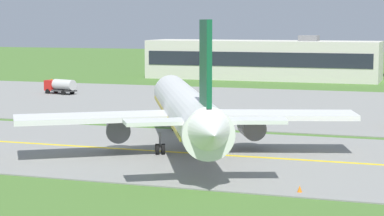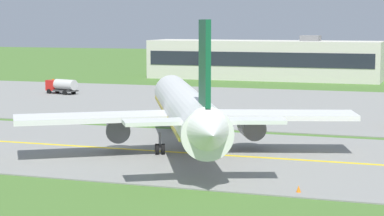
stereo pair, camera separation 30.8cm
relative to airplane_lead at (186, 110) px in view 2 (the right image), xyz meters
name	(u,v)px [view 2 (the right image)]	position (x,y,z in m)	size (l,w,h in m)	color
ground_plane	(116,149)	(-6.95, -1.00, -4.13)	(500.00, 500.00, 0.00)	#47702D
taxiway_strip	(116,149)	(-6.95, -1.00, -4.08)	(240.00, 28.00, 0.10)	gray
apron_pad	(298,106)	(3.05, 41.00, -4.08)	(140.00, 52.00, 0.10)	gray
taxiway_centreline	(116,148)	(-6.95, -1.00, -4.03)	(220.00, 0.60, 0.01)	yellow
airplane_lead	(186,110)	(0.00, 0.00, 0.00)	(30.82, 37.24, 12.70)	white
service_truck_catering	(62,86)	(-39.26, 45.99, -2.60)	(6.33, 3.62, 2.65)	red
terminal_building	(264,60)	(-14.07, 90.39, 0.10)	(50.50, 12.41, 9.63)	beige
traffic_cone_near_edge	(299,189)	(13.64, -13.54, -3.83)	(0.44, 0.44, 0.60)	orange
traffic_cone_mid_edge	(187,130)	(-4.04, 11.74, -3.83)	(0.44, 0.44, 0.60)	orange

